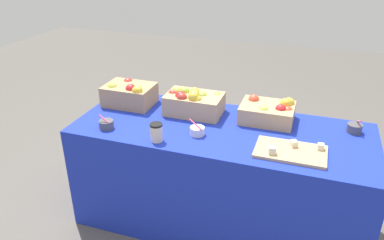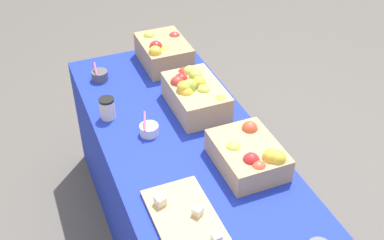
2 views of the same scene
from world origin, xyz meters
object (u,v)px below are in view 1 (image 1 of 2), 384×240
at_px(apple_crate_right, 269,112).
at_px(cutting_board_front, 291,151).
at_px(sample_bowl_near, 197,131).
at_px(apple_crate_left, 129,94).
at_px(sample_bowl_far, 354,128).
at_px(coffee_cup, 156,132).
at_px(apple_crate_middle, 193,102).
at_px(sample_bowl_mid, 106,124).

relative_size(apple_crate_right, cutting_board_front, 0.87).
bearing_deg(sample_bowl_near, apple_crate_left, 154.88).
relative_size(cutting_board_front, sample_bowl_near, 3.79).
distance_m(cutting_board_front, sample_bowl_far, 0.52).
relative_size(apple_crate_left, coffee_cup, 3.06).
height_order(apple_crate_left, apple_crate_middle, apple_crate_middle).
distance_m(cutting_board_front, coffee_cup, 0.78).
xyz_separation_m(sample_bowl_near, sample_bowl_far, (0.92, 0.35, 0.00)).
bearing_deg(coffee_cup, sample_bowl_mid, 172.93).
bearing_deg(sample_bowl_mid, sample_bowl_near, 10.32).
bearing_deg(sample_bowl_near, apple_crate_right, 41.29).
bearing_deg(apple_crate_right, sample_bowl_near, -138.71).
relative_size(sample_bowl_mid, sample_bowl_far, 0.97).
xyz_separation_m(apple_crate_middle, coffee_cup, (-0.08, -0.44, -0.03)).
distance_m(sample_bowl_far, coffee_cup, 1.23).
bearing_deg(sample_bowl_far, coffee_cup, -156.06).
xyz_separation_m(cutting_board_front, sample_bowl_mid, (-1.14, -0.07, 0.02)).
distance_m(apple_crate_left, sample_bowl_near, 0.68).
height_order(sample_bowl_near, sample_bowl_mid, sample_bowl_near).
height_order(apple_crate_middle, apple_crate_right, apple_crate_middle).
bearing_deg(apple_crate_left, sample_bowl_far, 2.36).
xyz_separation_m(cutting_board_front, coffee_cup, (-0.78, -0.11, 0.05)).
xyz_separation_m(cutting_board_front, sample_bowl_near, (-0.57, 0.04, 0.02)).
distance_m(apple_crate_left, cutting_board_front, 1.22).
bearing_deg(apple_crate_left, apple_crate_right, 2.99).
distance_m(apple_crate_right, cutting_board_front, 0.42).
relative_size(sample_bowl_near, coffee_cup, 0.93).
xyz_separation_m(apple_crate_left, apple_crate_right, (0.99, 0.05, -0.02)).
xyz_separation_m(apple_crate_left, sample_bowl_far, (1.53, 0.06, -0.05)).
bearing_deg(sample_bowl_far, apple_crate_left, -177.64).
bearing_deg(cutting_board_front, sample_bowl_mid, -176.67).
bearing_deg(sample_bowl_far, cutting_board_front, -132.06).
bearing_deg(coffee_cup, apple_crate_middle, 79.32).
distance_m(apple_crate_left, sample_bowl_far, 1.53).
bearing_deg(sample_bowl_near, apple_crate_middle, 113.11).
xyz_separation_m(apple_crate_left, sample_bowl_near, (0.61, -0.29, -0.06)).
relative_size(apple_crate_left, sample_bowl_near, 3.30).
bearing_deg(cutting_board_front, apple_crate_left, 164.62).
relative_size(cutting_board_front, sample_bowl_far, 3.90).
distance_m(apple_crate_left, coffee_cup, 0.59).
distance_m(apple_crate_left, apple_crate_right, 1.00).
relative_size(cutting_board_front, sample_bowl_mid, 4.01).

